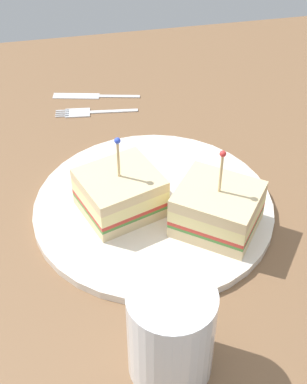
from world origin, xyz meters
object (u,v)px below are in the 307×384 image
(sandwich_half_front, at_px, (120,193))
(fork, at_px, (87,112))
(plate, at_px, (154,208))
(sandwich_half_back, at_px, (217,209))
(knife, at_px, (91,96))
(drink_glass, at_px, (171,335))

(sandwich_half_front, distance_m, fork, 0.23)
(plate, relative_size, fork, 2.33)
(plate, distance_m, fork, 0.23)
(sandwich_half_back, distance_m, knife, 0.34)
(drink_glass, bearing_deg, plate, -97.00)
(plate, distance_m, sandwich_half_front, 0.05)
(drink_glass, bearing_deg, fork, -86.11)
(fork, bearing_deg, drink_glass, 93.89)
(plate, relative_size, sandwich_half_front, 2.67)
(sandwich_half_front, distance_m, knife, 0.27)
(sandwich_half_back, relative_size, knife, 0.88)
(plate, height_order, knife, plate)
(sandwich_half_front, height_order, knife, sandwich_half_front)
(fork, bearing_deg, sandwich_half_back, 113.02)
(sandwich_half_front, bearing_deg, drink_glass, 93.80)
(sandwich_half_front, xyz_separation_m, sandwich_half_back, (-0.10, 0.05, 0.00))
(sandwich_half_back, relative_size, fork, 0.95)
(sandwich_half_back, xyz_separation_m, knife, (0.11, -0.32, -0.04))
(drink_glass, xyz_separation_m, knife, (0.02, -0.47, -0.04))
(drink_glass, bearing_deg, sandwich_half_front, -86.20)
(fork, bearing_deg, plate, 103.62)
(sandwich_half_front, height_order, fork, sandwich_half_front)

